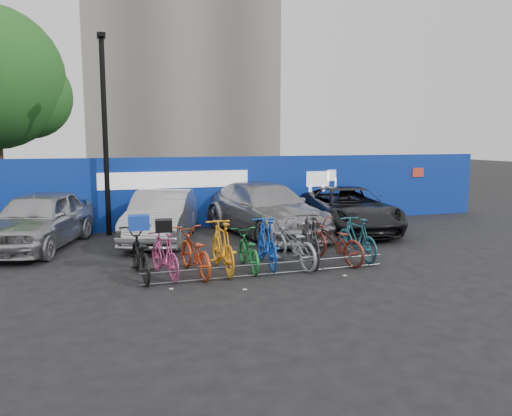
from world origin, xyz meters
name	(u,v)px	position (x,y,z in m)	size (l,w,h in m)	color
ground	(260,269)	(0.00, 0.00, 0.00)	(100.00, 100.00, 0.00)	black
hoarding	(205,192)	(0.01, 6.00, 1.20)	(22.00, 0.18, 2.40)	navy
lamppost	(105,130)	(-3.20, 5.40, 3.27)	(0.25, 0.50, 6.11)	black
bike_rack	(269,269)	(0.00, -0.60, 0.16)	(5.60, 0.03, 0.30)	#595B60
car_0	(39,220)	(-5.08, 4.07, 0.80)	(1.88, 4.68, 1.59)	#A4A5A9
car_1	(162,216)	(-1.73, 3.96, 0.74)	(1.57, 4.50, 1.48)	#A2A1A6
car_2	(265,209)	(1.51, 4.03, 0.81)	(2.26, 5.56, 1.61)	#9C9DA1
car_3	(348,209)	(4.34, 3.82, 0.71)	(2.36, 5.11, 1.42)	black
bike_0	(140,254)	(-2.71, 0.11, 0.53)	(0.71, 2.03, 1.07)	black
bike_1	(165,254)	(-2.19, 0.02, 0.51)	(0.48, 1.68, 1.01)	#CF4584
bike_2	(194,252)	(-1.53, 0.04, 0.51)	(0.68, 1.95, 1.02)	#C13C15
bike_3	(222,246)	(-0.90, 0.03, 0.59)	(0.56, 1.98, 1.19)	#FEA019
bike_4	(248,250)	(-0.27, 0.10, 0.45)	(0.60, 1.73, 0.91)	#1A7B33
bike_5	(267,243)	(0.21, 0.17, 0.58)	(0.55, 1.93, 1.16)	blue
bike_6	(292,244)	(0.82, 0.07, 0.54)	(0.72, 2.05, 1.08)	#95989B
bike_7	(310,239)	(1.29, 0.09, 0.61)	(0.57, 2.02, 1.22)	#29292B
bike_8	(335,241)	(1.92, 0.05, 0.53)	(0.70, 2.00, 1.05)	maroon
bike_9	(357,238)	(2.60, 0.17, 0.54)	(0.50, 1.79, 1.07)	#1E5C6D
cargo_crate	(139,223)	(-2.71, 0.11, 1.22)	(0.44, 0.33, 0.31)	#153BAE
cargo_topcase	(164,226)	(-2.19, 0.02, 1.14)	(0.36, 0.32, 0.27)	black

